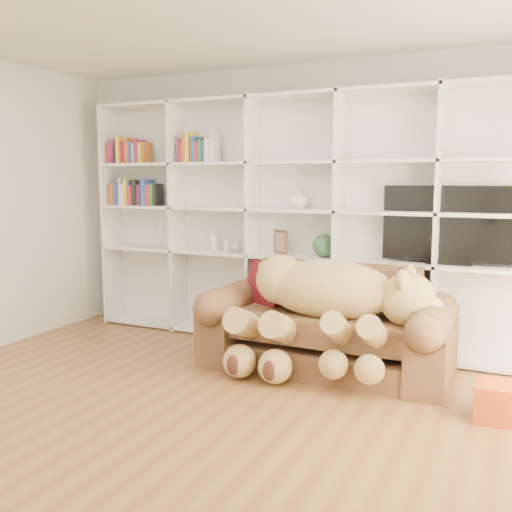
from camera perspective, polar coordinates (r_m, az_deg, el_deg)
The scene contains 14 objects.
floor at distance 3.78m, azimuth -9.87°, elevation -17.37°, with size 5.00×5.00×0.00m, color brown.
wall_back at distance 5.65m, azimuth 4.61°, elevation 5.18°, with size 5.00×0.02×2.70m, color silver.
bookshelf at distance 5.62m, azimuth 1.81°, elevation 4.74°, with size 4.43×0.35×2.40m.
sofa at distance 4.89m, azimuth 7.00°, elevation -7.42°, with size 2.05×0.88×0.86m.
teddy_bear at distance 4.64m, azimuth 7.04°, elevation -4.58°, with size 1.64×0.87×0.95m.
throw_pillow at distance 5.16m, azimuth 1.15°, elevation -2.91°, with size 0.41×0.13×0.41m, color #5A0F12.
gift_box at distance 4.22m, azimuth 23.11°, elevation -13.29°, with size 0.31×0.29×0.25m, color #C14419.
tv at distance 5.18m, azimuth 18.89°, elevation 2.91°, with size 1.14×0.18×0.68m.
picture_frame at distance 5.55m, azimuth 2.50°, elevation 1.43°, with size 0.18×0.03×0.23m, color brown.
green_vase at distance 5.40m, azimuth 6.82°, elevation 1.03°, with size 0.22×0.22×0.22m, color #2D5833.
figurine_tall at distance 5.88m, azimuth -4.24°, elevation 1.36°, with size 0.08×0.08×0.17m, color silver.
figurine_short at distance 5.81m, azimuth -2.94°, elevation 1.02°, with size 0.07×0.07×0.11m, color silver.
snow_globe at distance 5.76m, azimuth -1.96°, elevation 0.95°, with size 0.10×0.10×0.10m, color silver.
shelf_vase at distance 5.46m, azimuth 4.22°, elevation 5.80°, with size 0.20×0.20×0.20m, color silver.
Camera 1 is at (2.00, -2.78, 1.59)m, focal length 40.00 mm.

